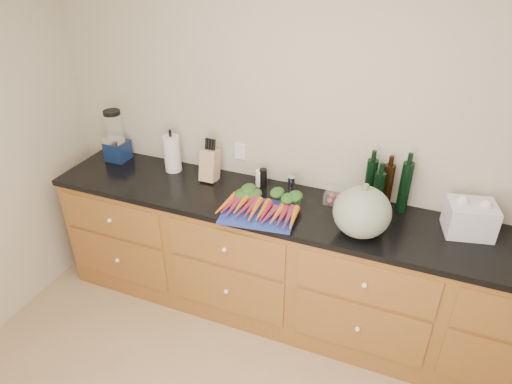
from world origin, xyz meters
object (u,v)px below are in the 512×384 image
at_px(cutting_board, 259,213).
at_px(paper_towel, 172,154).
at_px(knife_block, 210,165).
at_px(blender_appliance, 116,139).
at_px(tomato_box, 338,197).
at_px(carrots, 262,206).
at_px(squash, 362,212).

bearing_deg(cutting_board, paper_towel, 158.56).
bearing_deg(knife_block, cutting_board, -31.13).
bearing_deg(blender_appliance, tomato_box, 0.40).
xyz_separation_m(cutting_board, tomato_box, (0.43, 0.33, 0.03)).
xyz_separation_m(knife_block, tomato_box, (0.92, 0.03, -0.07)).
height_order(cutting_board, carrots, carrots).
relative_size(paper_towel, tomato_box, 1.64).
bearing_deg(tomato_box, cutting_board, -142.31).
relative_size(cutting_board, carrots, 0.91).
bearing_deg(squash, cutting_board, -177.37).
relative_size(carrots, blender_appliance, 1.27).
xyz_separation_m(blender_appliance, paper_towel, (0.49, 0.00, -0.04)).
bearing_deg(knife_block, carrots, -27.69).
distance_m(blender_appliance, tomato_box, 1.74).
relative_size(squash, knife_block, 1.49).
xyz_separation_m(squash, paper_towel, (-1.44, 0.29, -0.02)).
relative_size(carrots, knife_block, 2.23).
bearing_deg(squash, tomato_box, 123.81).
height_order(blender_appliance, paper_towel, blender_appliance).
relative_size(cutting_board, paper_towel, 1.70).
bearing_deg(squash, knife_block, 166.46).
bearing_deg(tomato_box, carrots, -145.76).
xyz_separation_m(carrots, paper_towel, (-0.81, 0.28, 0.10)).
xyz_separation_m(carrots, knife_block, (-0.50, 0.26, 0.07)).
bearing_deg(paper_towel, carrots, -19.01).
bearing_deg(blender_appliance, carrots, -12.04).
bearing_deg(tomato_box, knife_block, -178.14).
distance_m(squash, paper_towel, 1.47).
bearing_deg(tomato_box, paper_towel, -179.54).
height_order(cutting_board, paper_towel, paper_towel).
relative_size(blender_appliance, paper_towel, 1.46).
relative_size(cutting_board, blender_appliance, 1.16).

